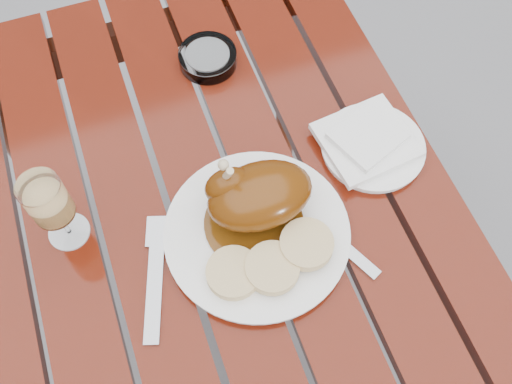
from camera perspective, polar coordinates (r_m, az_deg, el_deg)
The scene contains 11 objects.
ground at distance 1.62m, azimuth -1.99°, elevation -15.77°, with size 60.00×60.00×0.00m, color slate.
table at distance 1.25m, azimuth -2.53°, elevation -12.20°, with size 0.80×1.20×0.75m, color maroon.
dinner_plate at distance 0.90m, azimuth 0.10°, elevation -4.20°, with size 0.29×0.29×0.02m, color white.
roast_duck at distance 0.86m, azimuth -0.08°, elevation -0.36°, with size 0.18×0.16×0.12m.
bread_dumplings at distance 0.85m, azimuth 1.51°, elevation -6.96°, with size 0.20×0.10×0.03m.
wine_glass at distance 0.89m, azimuth -19.49°, elevation -1.82°, with size 0.07×0.07×0.15m, color #F7C570.
side_plate at distance 0.99m, azimuth 11.59°, elevation 4.39°, with size 0.18×0.18×0.01m, color white.
napkin at distance 0.98m, azimuth 10.96°, elevation 5.12°, with size 0.15×0.14×0.01m, color white.
ashtray at distance 1.09m, azimuth -4.84°, elevation 13.21°, with size 0.11×0.11×0.03m, color #B2B7BC.
fork at distance 0.89m, azimuth -10.08°, elevation -8.93°, with size 0.02×0.19×0.01m, color gray.
knife at distance 0.91m, azimuth 7.39°, elevation -4.25°, with size 0.02×0.19×0.01m, color gray.
Camera 1 is at (-0.06, -0.33, 1.58)m, focal length 40.00 mm.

